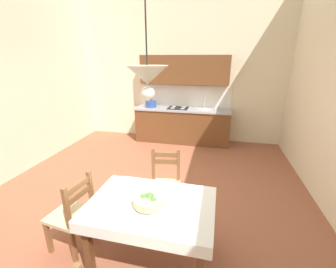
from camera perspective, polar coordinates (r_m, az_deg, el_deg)
ground_plane at (r=3.72m, az=-5.87°, el=-16.99°), size 5.83×6.63×0.10m
wall_back at (r=6.00m, az=3.24°, el=17.78°), size 5.83×0.12×4.01m
kitchen_cabinetry at (r=5.79m, az=3.79°, el=6.24°), size 2.44×0.63×2.20m
dining_table at (r=2.41m, az=-4.30°, el=-19.93°), size 1.27×0.88×0.75m
dining_chair_tv_side at (r=2.88m, az=-23.34°, el=-18.57°), size 0.47×0.47×0.93m
dining_chair_kitchen_side at (r=3.18m, az=-0.77°, el=-13.02°), size 0.48×0.48×0.93m
fruit_bowl at (r=2.26m, az=-5.01°, el=-16.69°), size 0.30×0.30×0.12m
pendant_lamp at (r=1.75m, az=-5.35°, el=14.56°), size 0.32×0.32×0.80m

